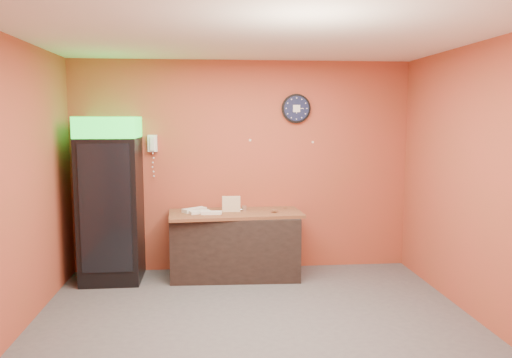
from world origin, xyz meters
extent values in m
plane|color=#47474C|center=(0.00, 0.00, 0.00)|extent=(4.50, 4.50, 0.00)
cube|color=#AC4230|center=(0.00, 2.00, 1.40)|extent=(4.50, 0.02, 2.80)
cube|color=#AC4230|center=(-2.25, 0.00, 1.40)|extent=(0.02, 4.00, 2.80)
cube|color=#AC4230|center=(2.25, 0.00, 1.40)|extent=(0.02, 4.00, 2.80)
cube|color=white|center=(0.00, 0.00, 2.80)|extent=(4.50, 4.00, 0.02)
cube|color=black|center=(-1.68, 1.65, 0.90)|extent=(0.73, 0.73, 1.80)
cube|color=#1ADE31|center=(-1.68, 1.65, 1.93)|extent=(0.73, 0.73, 0.26)
cube|color=black|center=(-1.68, 1.28, 0.98)|extent=(0.60, 0.03, 1.54)
cube|color=black|center=(-0.12, 1.64, 0.40)|extent=(1.64, 0.78, 0.81)
cylinder|color=black|center=(0.71, 1.98, 2.17)|extent=(0.39, 0.05, 0.39)
cylinder|color=#0F1433|center=(0.71, 1.95, 2.17)|extent=(0.33, 0.01, 0.33)
cube|color=white|center=(0.71, 1.94, 2.17)|extent=(0.09, 0.00, 0.09)
cube|color=white|center=(-1.18, 1.96, 1.72)|extent=(0.12, 0.07, 0.22)
cube|color=white|center=(-1.18, 1.91, 1.72)|extent=(0.05, 0.04, 0.18)
cube|color=brown|center=(-0.12, 1.64, 0.83)|extent=(1.73, 0.84, 0.04)
cube|color=beige|center=(-0.17, 1.68, 0.87)|extent=(0.23, 0.09, 0.05)
cube|color=beige|center=(-0.17, 1.68, 0.92)|extent=(0.23, 0.09, 0.05)
cube|color=beige|center=(-0.17, 1.68, 0.97)|extent=(0.23, 0.09, 0.05)
cube|color=beige|center=(-0.17, 1.68, 1.02)|extent=(0.23, 0.09, 0.05)
cube|color=white|center=(-0.57, 1.58, 0.87)|extent=(0.28, 0.19, 0.04)
cube|color=white|center=(-0.42, 1.52, 0.87)|extent=(0.26, 0.11, 0.04)
cube|color=white|center=(-0.64, 1.71, 0.87)|extent=(0.32, 0.29, 0.04)
cylinder|color=silver|center=(0.00, 1.73, 0.88)|extent=(0.07, 0.07, 0.07)
camera|label=1|loc=(-0.43, -4.65, 2.04)|focal=35.00mm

